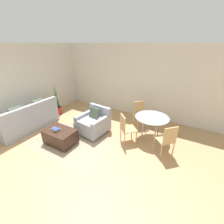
% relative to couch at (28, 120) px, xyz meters
% --- Properties ---
extents(ground_plane, '(20.00, 20.00, 0.00)m').
position_rel_couch_xyz_m(ground_plane, '(2.29, -0.58, -0.33)').
color(ground_plane, tan).
extents(wall_back, '(12.00, 0.06, 2.75)m').
position_rel_couch_xyz_m(wall_back, '(2.29, 2.97, 1.05)').
color(wall_back, beige).
rests_on(wall_back, ground_plane).
extents(wall_left, '(0.06, 12.00, 2.75)m').
position_rel_couch_xyz_m(wall_left, '(-0.54, 0.92, 1.05)').
color(wall_left, beige).
rests_on(wall_left, ground_plane).
extents(area_rug, '(2.36, 1.65, 0.01)m').
position_rel_couch_xyz_m(area_rug, '(1.86, 0.11, -0.33)').
color(area_rug, gray).
rests_on(area_rug, ground_plane).
extents(couch, '(0.85, 1.99, 0.94)m').
position_rel_couch_xyz_m(couch, '(0.00, 0.00, 0.00)').
color(couch, '#999EA8').
rests_on(couch, ground_plane).
extents(armchair, '(0.95, 1.00, 0.84)m').
position_rel_couch_xyz_m(armchair, '(2.10, 0.94, 0.01)').
color(armchair, '#999EA8').
rests_on(armchair, ground_plane).
extents(ottoman, '(0.89, 0.62, 0.44)m').
position_rel_couch_xyz_m(ottoman, '(1.62, -0.07, -0.09)').
color(ottoman, '#382319').
rests_on(ottoman, ground_plane).
extents(book_stack, '(0.26, 0.18, 0.07)m').
position_rel_couch_xyz_m(book_stack, '(1.52, -0.13, 0.15)').
color(book_stack, beige).
rests_on(book_stack, ottoman).
extents(tv_remote_primary, '(0.12, 0.13, 0.01)m').
position_rel_couch_xyz_m(tv_remote_primary, '(1.68, -0.02, 0.12)').
color(tv_remote_primary, '#333338').
rests_on(tv_remote_primary, ottoman).
extents(potted_plant, '(0.33, 0.33, 1.33)m').
position_rel_couch_xyz_m(potted_plant, '(-0.06, 1.32, -0.04)').
color(potted_plant, maroon).
rests_on(potted_plant, ground_plane).
extents(dining_table, '(1.01, 1.01, 0.73)m').
position_rel_couch_xyz_m(dining_table, '(3.85, 1.53, 0.32)').
color(dining_table, '#99A8AD').
rests_on(dining_table, ground_plane).
extents(dining_chair_near_left, '(0.59, 0.59, 0.90)m').
position_rel_couch_xyz_m(dining_chair_near_left, '(3.27, 0.95, 0.19)').
color(dining_chair_near_left, tan).
rests_on(dining_chair_near_left, ground_plane).
extents(dining_chair_near_right, '(0.59, 0.59, 0.90)m').
position_rel_couch_xyz_m(dining_chair_near_right, '(4.43, 0.95, 0.19)').
color(dining_chair_near_right, tan).
rests_on(dining_chair_near_right, ground_plane).
extents(dining_chair_far_left, '(0.59, 0.59, 0.90)m').
position_rel_couch_xyz_m(dining_chair_far_left, '(3.27, 2.11, 0.19)').
color(dining_chair_far_left, tan).
rests_on(dining_chair_far_left, ground_plane).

